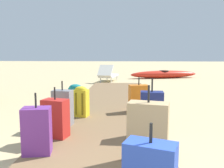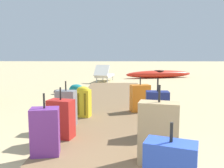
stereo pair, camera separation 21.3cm
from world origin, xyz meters
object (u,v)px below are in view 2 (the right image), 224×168
Objects in this scene: suitcase_red at (61,119)px; suitcase_tan at (158,133)px; suitcase_navy at (157,114)px; backpack_teal at (76,96)px; backpack_yellow at (83,101)px; kayak at (159,74)px; suitcase_grey at (66,108)px; suitcase_purple at (45,132)px; suitcase_orange at (140,98)px; lounge_chair at (104,75)px.

suitcase_tan is at bearing -32.16° from suitcase_red.
backpack_teal is (-1.49, 1.67, -0.05)m from suitcase_navy.
backpack_yellow is 0.17× the size of kayak.
backpack_teal is at bearing 91.30° from suitcase_grey.
backpack_teal is at bearing 90.54° from suitcase_purple.
suitcase_orange is 0.96× the size of suitcase_grey.
backpack_yellow is 8.42m from kayak.
suitcase_purple is 7.98m from lounge_chair.
backpack_teal is at bearing -93.01° from lounge_chair.
backpack_teal is at bearing 92.46° from suitcase_red.
suitcase_navy reaches higher than suitcase_orange.
suitcase_purple is 1.39× the size of backpack_teal.
suitcase_purple is at bearing -96.86° from backpack_yellow.
suitcase_orange is (1.14, 0.46, -0.03)m from backpack_yellow.
suitcase_orange is 1.53m from suitcase_navy.
lounge_chair is (-1.08, 5.73, -0.04)m from suitcase_orange.
suitcase_navy is at bearing 81.88° from suitcase_tan.
suitcase_orange is at bearing 37.72° from suitcase_grey.
kayak is at bearing 77.63° from suitcase_orange.
suitcase_red is 0.98× the size of suitcase_grey.
suitcase_grey reaches higher than suitcase_red.
suitcase_tan reaches higher than suitcase_orange.
backpack_yellow is 0.81× the size of suitcase_orange.
backpack_teal is at bearing -112.36° from kayak.
lounge_chair is at bearing 99.39° from suitcase_navy.
lounge_chair is (0.06, 6.19, -0.06)m from backpack_yellow.
suitcase_purple is (-1.35, -2.25, 0.01)m from suitcase_orange.
backpack_yellow is 1.19m from suitcase_red.
suitcase_purple is (-0.05, -0.60, 0.01)m from suitcase_red.
suitcase_red reaches higher than lounge_chair.
lounge_chair is 0.46× the size of kayak.
suitcase_orange reaches higher than backpack_yellow.
backpack_teal is 0.15× the size of kayak.
suitcase_grey is 1.94m from suitcase_tan.
suitcase_purple is (-0.00, -1.20, -0.01)m from suitcase_grey.
suitcase_navy is (1.47, 0.73, 0.05)m from suitcase_purple.
suitcase_orange is 0.96× the size of suitcase_purple.
suitcase_purple is 2.40m from backpack_teal.
suitcase_tan is at bearing -90.36° from suitcase_orange.
backpack_yellow is 1.80m from suitcase_purple.
suitcase_grey is 1.54m from suitcase_navy.
suitcase_purple is at bearing -90.21° from suitcase_grey.
suitcase_orange is 0.98× the size of suitcase_red.
backpack_yellow is at bearing 82.27° from suitcase_red.
suitcase_tan is (1.36, -2.60, 0.06)m from backpack_teal.
suitcase_grey is at bearing -92.25° from lounge_chair.
kayak is at bearing 70.72° from backpack_yellow.
backpack_teal is (-0.02, 2.40, -0.00)m from suitcase_purple.
suitcase_orange is at bearing -79.31° from lounge_chair.
lounge_chair reaches higher than kayak.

